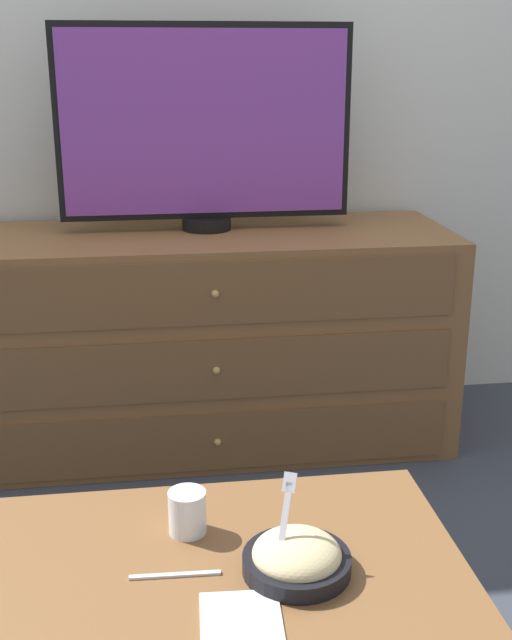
# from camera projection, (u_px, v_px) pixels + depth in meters

# --- Properties ---
(ground_plane) EXTENTS (12.00, 12.00, 0.00)m
(ground_plane) POSITION_uv_depth(u_px,v_px,m) (194.00, 400.00, 3.13)
(ground_plane) COLOR #383D47
(wall_back) EXTENTS (12.00, 0.05, 2.60)m
(wall_back) POSITION_uv_depth(u_px,v_px,m) (184.00, 50.00, 2.75)
(wall_back) COLOR silver
(wall_back) RESTS_ON ground_plane
(dresser) EXTENTS (1.61, 0.59, 0.73)m
(dresser) POSITION_uv_depth(u_px,v_px,m) (209.00, 339.00, 2.72)
(dresser) COLOR brown
(dresser) RESTS_ON ground_plane
(tv) EXTENTS (0.95, 0.16, 0.65)m
(tv) POSITION_uv_depth(u_px,v_px,m) (205.00, 127.00, 2.56)
(tv) COLOR black
(tv) RESTS_ON dresser
(coffee_table) EXTENTS (0.92, 0.60, 0.39)m
(coffee_table) POSITION_uv_depth(u_px,v_px,m) (217.00, 590.00, 1.48)
(coffee_table) COLOR brown
(coffee_table) RESTS_ON ground_plane
(takeout_bowl) EXTENTS (0.20, 0.20, 0.17)m
(takeout_bowl) POSITION_uv_depth(u_px,v_px,m) (297.00, 558.00, 1.44)
(takeout_bowl) COLOR black
(takeout_bowl) RESTS_ON coffee_table
(drink_cup) EXTENTS (0.07, 0.07, 0.09)m
(drink_cup) POSITION_uv_depth(u_px,v_px,m) (187.00, 514.00, 1.56)
(drink_cup) COLOR #9E6638
(drink_cup) RESTS_ON coffee_table
(napkin) EXTENTS (0.14, 0.14, 0.00)m
(napkin) POSITION_uv_depth(u_px,v_px,m) (241.00, 618.00, 1.33)
(napkin) COLOR white
(napkin) RESTS_ON coffee_table
(knife) EXTENTS (0.16, 0.02, 0.01)m
(knife) POSITION_uv_depth(u_px,v_px,m) (175.00, 575.00, 1.44)
(knife) COLOR silver
(knife) RESTS_ON coffee_table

